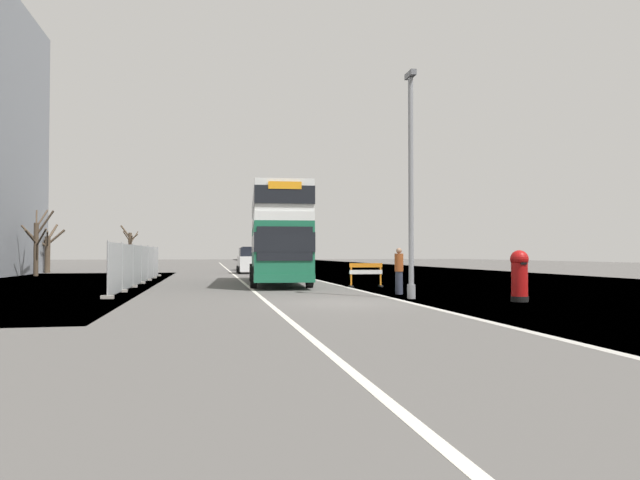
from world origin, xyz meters
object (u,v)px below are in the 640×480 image
object	(u,v)px
lamppost_foreground	(411,191)
car_oncoming_near	(250,261)
red_pillar_postbox	(519,273)
pedestrian_at_kerb	(399,271)
car_receding_mid	(250,259)
roadworks_barrier	(366,272)
double_decker_bus	(278,235)

from	to	relation	value
lamppost_foreground	car_oncoming_near	world-z (taller)	lamppost_foreground
lamppost_foreground	car_oncoming_near	bearing A→B (deg)	97.78
red_pillar_postbox	pedestrian_at_kerb	world-z (taller)	pedestrian_at_kerb
lamppost_foreground	car_receding_mid	xyz separation A→B (m)	(-3.10, 35.61, -2.74)
car_receding_mid	pedestrian_at_kerb	world-z (taller)	car_receding_mid
red_pillar_postbox	car_oncoming_near	world-z (taller)	car_oncoming_near
red_pillar_postbox	car_receding_mid	bearing A→B (deg)	99.36
lamppost_foreground	pedestrian_at_kerb	size ratio (longest dim) A/B	4.44
car_oncoming_near	lamppost_foreground	bearing A→B (deg)	-82.22
car_oncoming_near	red_pillar_postbox	bearing A→B (deg)	-76.81
red_pillar_postbox	pedestrian_at_kerb	xyz separation A→B (m)	(-2.78, 4.02, -0.02)
roadworks_barrier	car_oncoming_near	distance (m)	20.21
double_decker_bus	roadworks_barrier	xyz separation A→B (m)	(3.79, -3.52, -1.86)
lamppost_foreground	pedestrian_at_kerb	bearing A→B (deg)	82.36
double_decker_bus	car_oncoming_near	size ratio (longest dim) A/B	2.82
double_decker_bus	lamppost_foreground	bearing A→B (deg)	-72.16
lamppost_foreground	roadworks_barrier	world-z (taller)	lamppost_foreground
car_receding_mid	car_oncoming_near	bearing A→B (deg)	-93.84
roadworks_barrier	pedestrian_at_kerb	xyz separation A→B (m)	(-0.07, -5.00, 0.21)
lamppost_foreground	roadworks_barrier	bearing A→B (deg)	87.14
double_decker_bus	pedestrian_at_kerb	bearing A→B (deg)	-66.37
roadworks_barrier	car_oncoming_near	world-z (taller)	car_oncoming_near
double_decker_bus	red_pillar_postbox	bearing A→B (deg)	-62.56
red_pillar_postbox	car_receding_mid	size ratio (longest dim) A/B	0.38
roadworks_barrier	pedestrian_at_kerb	size ratio (longest dim) A/B	0.89
roadworks_barrier	lamppost_foreground	bearing A→B (deg)	-92.86
car_oncoming_near	car_receding_mid	size ratio (longest dim) A/B	0.92
red_pillar_postbox	pedestrian_at_kerb	size ratio (longest dim) A/B	0.94
lamppost_foreground	car_receding_mid	bearing A→B (deg)	94.98
double_decker_bus	red_pillar_postbox	world-z (taller)	double_decker_bus
lamppost_foreground	car_oncoming_near	distance (m)	27.35
double_decker_bus	car_oncoming_near	distance (m)	16.36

